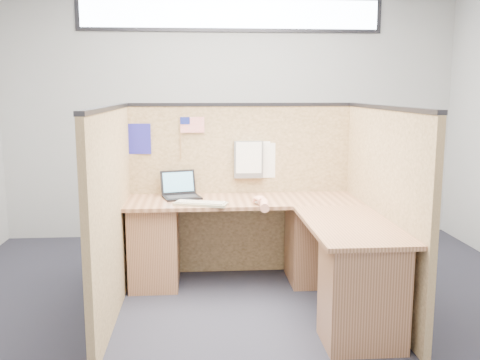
{
  "coord_description": "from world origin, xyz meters",
  "views": [
    {
      "loc": [
        -0.37,
        -3.72,
        1.64
      ],
      "look_at": [
        -0.04,
        0.5,
        0.93
      ],
      "focal_mm": 40.0,
      "sensor_mm": 36.0,
      "label": 1
    }
  ],
  "objects": [
    {
      "name": "laptop",
      "position": [
        -0.51,
        0.82,
        0.78
      ],
      "size": [
        0.35,
        0.36,
        0.22
      ],
      "rotation": [
        0.0,
        0.0,
        0.26
      ],
      "color": "black",
      "rests_on": "l_desk"
    },
    {
      "name": "file_holder",
      "position": [
        0.07,
        0.94,
        1.04
      ],
      "size": [
        0.26,
        0.05,
        0.33
      ],
      "color": "slate",
      "rests_on": "cubicle_partitions"
    },
    {
      "name": "floor",
      "position": [
        0.0,
        0.0,
        0.0
      ],
      "size": [
        5.0,
        5.0,
        0.0
      ],
      "primitive_type": "plane",
      "color": "black",
      "rests_on": "ground"
    },
    {
      "name": "wall_front",
      "position": [
        0.0,
        -2.25,
        1.4
      ],
      "size": [
        5.0,
        0.0,
        5.0
      ],
      "primitive_type": "plane",
      "rotation": [
        -1.57,
        0.0,
        0.0
      ],
      "color": "#9FA2A5",
      "rests_on": "floor"
    },
    {
      "name": "blue_poster",
      "position": [
        -0.88,
        0.97,
        1.22
      ],
      "size": [
        0.2,
        0.02,
        0.26
      ],
      "primitive_type": "cube",
      "rotation": [
        0.0,
        0.0,
        -0.07
      ],
      "color": "navy",
      "rests_on": "cubicle_partitions"
    },
    {
      "name": "paper_right",
      "position": [
        0.16,
        0.97,
        1.06
      ],
      "size": [
        0.21,
        0.02,
        0.27
      ],
      "primitive_type": "cube",
      "rotation": [
        0.0,
        0.0,
        0.06
      ],
      "color": "white",
      "rests_on": "cubicle_partitions"
    },
    {
      "name": "mouse",
      "position": [
        0.12,
        0.48,
        0.75
      ],
      "size": [
        0.12,
        0.09,
        0.04
      ],
      "primitive_type": "ellipsoid",
      "rotation": [
        0.0,
        0.0,
        -0.31
      ],
      "color": "silver",
      "rests_on": "l_desk"
    },
    {
      "name": "hand_forearm",
      "position": [
        0.13,
        0.34,
        0.77
      ],
      "size": [
        0.11,
        0.38,
        0.08
      ],
      "color": "tan",
      "rests_on": "l_desk"
    },
    {
      "name": "paper_left",
      "position": [
        0.23,
        0.97,
        1.02
      ],
      "size": [
        0.24,
        0.03,
        0.31
      ],
      "primitive_type": "cube",
      "rotation": [
        0.0,
        0.0,
        0.09
      ],
      "color": "white",
      "rests_on": "cubicle_partitions"
    },
    {
      "name": "wall_back",
      "position": [
        0.0,
        2.25,
        1.4
      ],
      "size": [
        5.0,
        0.0,
        5.0
      ],
      "primitive_type": "plane",
      "rotation": [
        1.57,
        0.0,
        0.0
      ],
      "color": "#9FA2A5",
      "rests_on": "floor"
    },
    {
      "name": "cubicle_partitions",
      "position": [
        0.0,
        0.43,
        0.77
      ],
      "size": [
        2.06,
        1.83,
        1.53
      ],
      "color": "brown",
      "rests_on": "floor"
    },
    {
      "name": "american_flag",
      "position": [
        -0.44,
        0.96,
        1.33
      ],
      "size": [
        0.21,
        0.01,
        0.37
      ],
      "color": "olive",
      "rests_on": "cubicle_partitions"
    },
    {
      "name": "keyboard",
      "position": [
        -0.36,
        0.48,
        0.74
      ],
      "size": [
        0.45,
        0.26,
        0.03
      ],
      "rotation": [
        0.0,
        0.0,
        -0.29
      ],
      "color": "gray",
      "rests_on": "l_desk"
    },
    {
      "name": "l_desk",
      "position": [
        0.18,
        0.29,
        0.39
      ],
      "size": [
        1.95,
        1.75,
        0.73
      ],
      "color": "brown",
      "rests_on": "floor"
    },
    {
      "name": "clerestory_window",
      "position": [
        0.0,
        2.23,
        2.45
      ],
      "size": [
        3.3,
        0.04,
        0.38
      ],
      "color": "#232328",
      "rests_on": "wall_back"
    }
  ]
}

